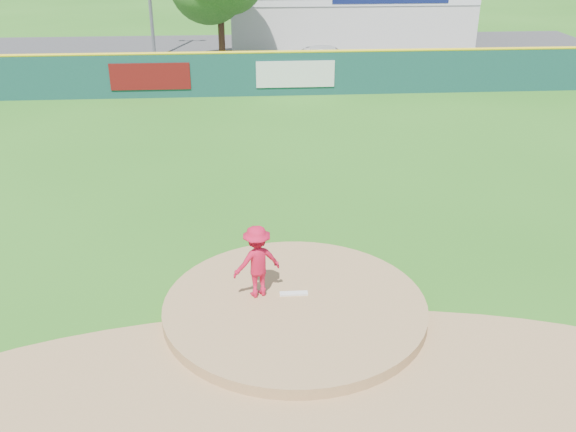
{
  "coord_description": "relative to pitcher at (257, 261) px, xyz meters",
  "views": [
    {
      "loc": [
        -0.97,
        -11.32,
        7.55
      ],
      "look_at": [
        0.0,
        2.0,
        1.3
      ],
      "focal_mm": 40.0,
      "sensor_mm": 36.0,
      "label": 1
    }
  ],
  "objects": [
    {
      "name": "pitchers_mound",
      "position": [
        0.76,
        -0.36,
        -1.05
      ],
      "size": [
        5.5,
        5.5,
        0.5
      ],
      "primitive_type": "cylinder",
      "color": "#9E774C",
      "rests_on": "ground"
    },
    {
      "name": "infield_dirt_arc",
      "position": [
        0.76,
        -3.36,
        -1.04
      ],
      "size": [
        15.4,
        15.4,
        0.01
      ],
      "primitive_type": "cylinder",
      "color": "#9E774C",
      "rests_on": "ground"
    },
    {
      "name": "ground",
      "position": [
        0.76,
        -0.36,
        -1.05
      ],
      "size": [
        120.0,
        120.0,
        0.0
      ],
      "primitive_type": "plane",
      "color": "#286B19",
      "rests_on": "ground"
    },
    {
      "name": "pool_building_grp",
      "position": [
        6.76,
        31.63,
        0.62
      ],
      "size": [
        15.2,
        8.2,
        3.31
      ],
      "color": "silver",
      "rests_on": "ground"
    },
    {
      "name": "van",
      "position": [
        4.54,
        22.52,
        -0.37
      ],
      "size": [
        4.82,
        2.33,
        1.32
      ],
      "primitive_type": "imported",
      "rotation": [
        0.0,
        0.0,
        1.6
      ],
      "color": "silver",
      "rests_on": "parking_lot"
    },
    {
      "name": "pitching_rubber",
      "position": [
        0.76,
        -0.06,
        -0.78
      ],
      "size": [
        0.6,
        0.15,
        0.04
      ],
      "primitive_type": "cube",
      "color": "white",
      "rests_on": "pitchers_mound"
    },
    {
      "name": "parking_lot",
      "position": [
        0.76,
        26.64,
        -1.04
      ],
      "size": [
        44.0,
        16.0,
        0.02
      ],
      "primitive_type": "cube",
      "color": "#38383A",
      "rests_on": "ground"
    },
    {
      "name": "pitcher",
      "position": [
        0.0,
        0.0,
        0.0
      ],
      "size": [
        1.17,
        0.92,
        1.59
      ],
      "primitive_type": "imported",
      "rotation": [
        0.0,
        0.0,
        3.5
      ],
      "color": "red",
      "rests_on": "pitchers_mound"
    },
    {
      "name": "outfield_fence",
      "position": [
        0.76,
        17.64,
        0.04
      ],
      "size": [
        40.0,
        0.14,
        2.07
      ],
      "color": "#133E3B",
      "rests_on": "ground"
    },
    {
      "name": "fence_banners",
      "position": [
        -1.04,
        17.56,
        -0.05
      ],
      "size": [
        10.19,
        0.04,
        1.2
      ],
      "color": "#5F0D0D",
      "rests_on": "ground"
    }
  ]
}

